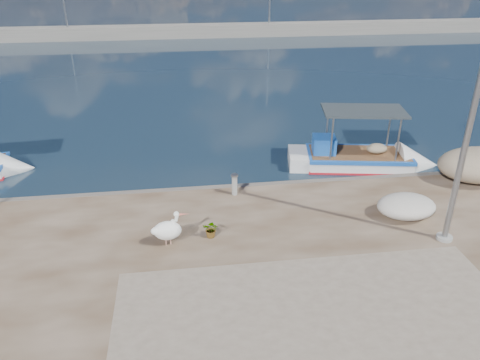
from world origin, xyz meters
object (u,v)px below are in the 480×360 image
(pelican, at_px, (168,230))
(lamp_post, at_px, (469,127))
(bollard_near, at_px, (235,184))
(boat_right, at_px, (357,161))

(pelican, distance_m, lamp_post, 8.20)
(bollard_near, bearing_deg, pelican, -128.72)
(pelican, bearing_deg, bollard_near, 41.53)
(lamp_post, bearing_deg, bollard_near, 147.84)
(lamp_post, distance_m, bollard_near, 7.11)
(pelican, bearing_deg, boat_right, 26.45)
(pelican, xyz_separation_m, lamp_post, (7.66, -0.75, 2.83))
(boat_right, distance_m, bollard_near, 6.01)
(lamp_post, bearing_deg, pelican, 174.37)
(boat_right, distance_m, pelican, 9.27)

